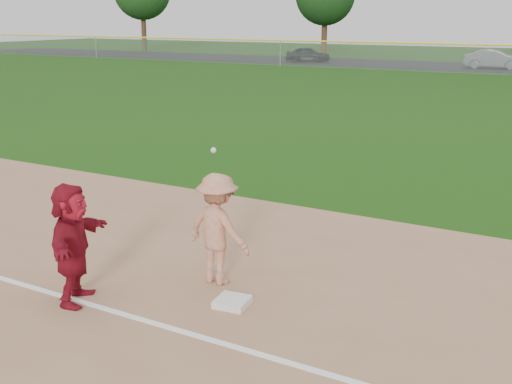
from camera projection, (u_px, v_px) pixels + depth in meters
The scene contains 7 objects.
ground at pixel (203, 306), 9.01m from camera, with size 160.00×160.00×0.00m, color #19440D.
foul_line at pixel (168, 327), 8.33m from camera, with size 60.00×0.10×0.01m, color white.
first_base at pixel (232, 302), 8.96m from camera, with size 0.45×0.45×0.10m, color silver.
base_runner at pixel (73, 243), 8.88m from camera, with size 1.61×0.51×1.73m, color maroon.
car_left at pixel (308, 54), 55.70m from camera, with size 1.55×3.85×1.31m, color black.
car_mid at pixel (494, 59), 48.73m from camera, with size 1.50×4.32×1.42m, color slate.
first_base_play at pixel (218, 229), 9.54m from camera, with size 1.17×0.78×2.17m.
Camera 1 is at (4.79, -6.77, 3.94)m, focal length 45.00 mm.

